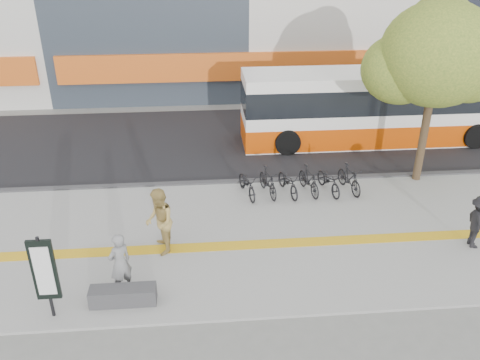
{
  "coord_description": "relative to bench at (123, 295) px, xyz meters",
  "views": [
    {
      "loc": [
        -0.58,
        -10.87,
        8.29
      ],
      "look_at": [
        0.52,
        2.0,
        1.69
      ],
      "focal_mm": 37.25,
      "sensor_mm": 36.0,
      "label": 1
    }
  ],
  "objects": [
    {
      "name": "street_tree",
      "position": [
        9.78,
        6.02,
        4.21
      ],
      "size": [
        4.4,
        3.8,
        6.31
      ],
      "color": "#382819",
      "rests_on": "sidewalk"
    },
    {
      "name": "seated_woman",
      "position": [
        -0.07,
        0.49,
        0.61
      ],
      "size": [
        0.72,
        0.69,
        1.66
      ],
      "primitive_type": "imported",
      "rotation": [
        0.0,
        0.0,
        3.81
      ],
      "color": "black",
      "rests_on": "sidewalk"
    },
    {
      "name": "sidewalk",
      "position": [
        2.6,
        2.7,
        -0.27
      ],
      "size": [
        40.0,
        7.0,
        0.08
      ],
      "primitive_type": "cube",
      "color": "gray",
      "rests_on": "ground"
    },
    {
      "name": "ground",
      "position": [
        2.6,
        1.2,
        -0.3
      ],
      "size": [
        120.0,
        120.0,
        0.0
      ],
      "primitive_type": "plane",
      "color": "slate",
      "rests_on": "ground"
    },
    {
      "name": "signboard",
      "position": [
        -1.6,
        -0.31,
        1.06
      ],
      "size": [
        0.55,
        0.1,
        2.2
      ],
      "color": "black",
      "rests_on": "sidewalk"
    },
    {
      "name": "street",
      "position": [
        2.6,
        10.2,
        -0.28
      ],
      "size": [
        40.0,
        8.0,
        0.06
      ],
      "primitive_type": "cube",
      "color": "black",
      "rests_on": "ground"
    },
    {
      "name": "bicycle_row",
      "position": [
        5.28,
        5.2,
        0.22
      ],
      "size": [
        4.39,
        1.72,
        0.95
      ],
      "color": "black",
      "rests_on": "sidewalk"
    },
    {
      "name": "tactile_strip",
      "position": [
        2.6,
        2.2,
        -0.22
      ],
      "size": [
        40.0,
        0.45,
        0.01
      ],
      "primitive_type": "cube",
      "color": "gold",
      "rests_on": "sidewalk"
    },
    {
      "name": "bench",
      "position": [
        0.0,
        0.0,
        0.0
      ],
      "size": [
        1.6,
        0.45,
        0.45
      ],
      "primitive_type": "cube",
      "color": "#373739",
      "rests_on": "sidewalk"
    },
    {
      "name": "pedestrian_tan",
      "position": [
        0.81,
        2.12,
        0.75
      ],
      "size": [
        0.88,
        1.05,
        1.94
      ],
      "primitive_type": "imported",
      "rotation": [
        0.0,
        0.0,
        -1.41
      ],
      "color": "#A98E4B",
      "rests_on": "sidewalk"
    },
    {
      "name": "pedestrian_dark",
      "position": [
        9.73,
        1.62,
        0.57
      ],
      "size": [
        0.7,
        1.09,
        1.6
      ],
      "primitive_type": "imported",
      "rotation": [
        0.0,
        0.0,
        1.47
      ],
      "color": "black",
      "rests_on": "sidewalk"
    },
    {
      "name": "bus",
      "position": [
        9.43,
        9.7,
        1.16
      ],
      "size": [
        11.24,
        2.67,
        2.99
      ],
      "color": "white",
      "rests_on": "street"
    },
    {
      "name": "curb",
      "position": [
        2.6,
        6.2,
        -0.23
      ],
      "size": [
        40.0,
        0.25,
        0.14
      ],
      "primitive_type": "cube",
      "color": "#373739",
      "rests_on": "ground"
    }
  ]
}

